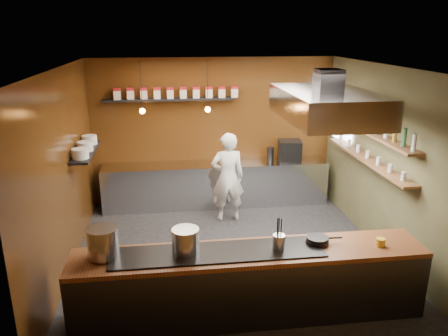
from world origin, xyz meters
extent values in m
plane|color=black|center=(0.00, 0.00, 0.00)|extent=(5.00, 5.00, 0.00)
plane|color=#361B09|center=(0.00, 2.50, 1.50)|extent=(5.00, 0.00, 5.00)
plane|color=#361B09|center=(-2.50, 0.00, 1.50)|extent=(0.00, 5.00, 5.00)
plane|color=#423F25|center=(2.50, 0.00, 1.50)|extent=(0.00, 5.00, 5.00)
plane|color=silver|center=(0.00, 0.00, 3.00)|extent=(5.00, 5.00, 0.00)
plane|color=white|center=(2.45, 1.70, 1.90)|extent=(0.00, 1.00, 1.00)
cube|color=silver|center=(0.00, 2.17, 0.45)|extent=(4.60, 0.65, 0.90)
cube|color=#38383D|center=(0.00, -1.60, 0.43)|extent=(4.40, 0.70, 0.86)
cube|color=brown|center=(0.00, -1.60, 0.89)|extent=(4.40, 0.72, 0.06)
cube|color=black|center=(-0.40, -1.60, 0.93)|extent=(2.60, 0.55, 0.02)
cube|color=black|center=(-0.90, 2.36, 2.20)|extent=(2.60, 0.26, 0.04)
cube|color=black|center=(-2.34, 1.00, 1.55)|extent=(0.30, 1.40, 0.04)
cube|color=brown|center=(2.34, 0.30, 1.92)|extent=(0.26, 2.80, 0.04)
cube|color=brown|center=(2.34, 0.30, 1.45)|extent=(0.26, 2.80, 0.04)
cube|color=#38383D|center=(1.30, -0.40, 2.85)|extent=(0.35, 0.35, 0.30)
cube|color=silver|center=(1.30, -0.40, 2.50)|extent=(1.20, 2.00, 0.40)
cube|color=white|center=(1.30, -0.40, 2.29)|extent=(1.00, 1.80, 0.02)
cylinder|color=black|center=(-1.40, 1.70, 2.55)|extent=(0.01, 0.01, 0.90)
sphere|color=orange|center=(-1.40, 1.70, 2.10)|extent=(0.10, 0.10, 0.10)
cylinder|color=black|center=(-0.20, 1.70, 2.55)|extent=(0.01, 0.01, 0.90)
sphere|color=orange|center=(-0.20, 1.70, 2.10)|extent=(0.10, 0.10, 0.10)
cube|color=beige|center=(-1.90, 2.36, 2.31)|extent=(0.13, 0.13, 0.17)
cube|color=maroon|center=(-1.90, 2.36, 2.42)|extent=(0.13, 0.13, 0.05)
cube|color=beige|center=(-1.64, 2.36, 2.31)|extent=(0.13, 0.13, 0.17)
cube|color=maroon|center=(-1.64, 2.36, 2.42)|extent=(0.13, 0.13, 0.05)
cube|color=beige|center=(-1.39, 2.36, 2.31)|extent=(0.13, 0.13, 0.17)
cube|color=maroon|center=(-1.39, 2.36, 2.42)|extent=(0.13, 0.13, 0.05)
cube|color=beige|center=(-1.13, 2.36, 2.31)|extent=(0.13, 0.13, 0.17)
cube|color=maroon|center=(-1.13, 2.36, 2.42)|extent=(0.13, 0.13, 0.05)
cube|color=beige|center=(-0.88, 2.36, 2.31)|extent=(0.13, 0.13, 0.17)
cube|color=maroon|center=(-0.88, 2.36, 2.42)|extent=(0.14, 0.13, 0.05)
cube|color=beige|center=(-0.62, 2.36, 2.31)|extent=(0.13, 0.13, 0.17)
cube|color=maroon|center=(-0.62, 2.36, 2.42)|extent=(0.14, 0.13, 0.05)
cube|color=beige|center=(-0.37, 2.36, 2.31)|extent=(0.13, 0.13, 0.17)
cube|color=maroon|center=(-0.37, 2.36, 2.42)|extent=(0.14, 0.13, 0.05)
cube|color=beige|center=(-0.11, 2.36, 2.31)|extent=(0.13, 0.13, 0.17)
cube|color=maroon|center=(-0.11, 2.36, 2.42)|extent=(0.14, 0.13, 0.05)
cube|color=beige|center=(0.14, 2.36, 2.31)|extent=(0.13, 0.13, 0.17)
cube|color=maroon|center=(0.14, 2.36, 2.42)|extent=(0.14, 0.13, 0.05)
cube|color=beige|center=(0.40, 2.36, 2.31)|extent=(0.13, 0.13, 0.17)
cube|color=maroon|center=(0.40, 2.36, 2.42)|extent=(0.14, 0.13, 0.05)
cylinder|color=silver|center=(-2.34, 0.55, 1.65)|extent=(0.26, 0.26, 0.16)
cylinder|color=silver|center=(-2.34, 1.00, 1.65)|extent=(0.26, 0.26, 0.16)
cylinder|color=silver|center=(-2.34, 1.45, 1.65)|extent=(0.26, 0.26, 0.16)
cylinder|color=silver|center=(2.34, -1.00, 2.06)|extent=(0.06, 0.06, 0.24)
cylinder|color=#2D5933|center=(2.34, -0.74, 2.06)|extent=(0.06, 0.06, 0.24)
cylinder|color=#8C601E|center=(2.34, -0.48, 2.06)|extent=(0.06, 0.06, 0.24)
cylinder|color=silver|center=(2.34, -0.22, 2.06)|extent=(0.06, 0.06, 0.24)
cylinder|color=#2D5933|center=(2.34, 0.04, 2.06)|extent=(0.06, 0.06, 0.24)
cylinder|color=#8C601E|center=(2.34, 0.30, 2.06)|extent=(0.06, 0.06, 0.24)
cylinder|color=silver|center=(2.34, 0.56, 2.06)|extent=(0.06, 0.06, 0.24)
cylinder|color=#2D5933|center=(2.34, 0.82, 2.06)|extent=(0.06, 0.06, 0.24)
cylinder|color=#8C601E|center=(2.34, 1.08, 2.06)|extent=(0.06, 0.06, 0.24)
cylinder|color=silver|center=(2.34, 1.34, 2.06)|extent=(0.06, 0.06, 0.24)
cylinder|color=#2D5933|center=(2.34, 1.60, 2.06)|extent=(0.06, 0.06, 0.24)
cylinder|color=silver|center=(2.34, -0.85, 1.53)|extent=(0.07, 0.07, 0.13)
cylinder|color=silver|center=(2.34, -0.47, 1.53)|extent=(0.07, 0.07, 0.13)
cylinder|color=silver|center=(2.34, -0.08, 1.53)|extent=(0.07, 0.07, 0.13)
cylinder|color=silver|center=(2.34, 0.30, 1.53)|extent=(0.07, 0.07, 0.13)
cylinder|color=silver|center=(2.34, 0.68, 1.53)|extent=(0.07, 0.07, 0.13)
cylinder|color=silver|center=(2.34, 1.07, 1.53)|extent=(0.07, 0.07, 0.13)
cylinder|color=silver|center=(2.34, 1.45, 1.53)|extent=(0.07, 0.07, 0.13)
cylinder|color=#B5B8BC|center=(-1.77, -1.53, 1.12)|extent=(0.41, 0.41, 0.36)
cylinder|color=#B9BCC0|center=(-0.79, -1.57, 1.10)|extent=(0.36, 0.36, 0.31)
cylinder|color=silver|center=(0.34, -1.64, 1.04)|extent=(0.17, 0.17, 0.20)
cylinder|color=black|center=(0.88, -1.53, 0.96)|extent=(0.30, 0.30, 0.04)
cylinder|color=black|center=(0.88, -1.53, 1.00)|extent=(0.28, 0.28, 0.04)
cylinder|color=black|center=(1.11, -1.54, 1.00)|extent=(0.18, 0.03, 0.02)
cylinder|color=gold|center=(1.65, -1.68, 0.97)|extent=(0.12, 0.12, 0.10)
cube|color=black|center=(1.53, 2.11, 1.12)|extent=(0.50, 0.49, 0.45)
imported|color=silver|center=(0.13, 1.37, 0.86)|extent=(0.64, 0.43, 1.72)
camera|label=1|loc=(-0.95, -6.33, 3.53)|focal=35.00mm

